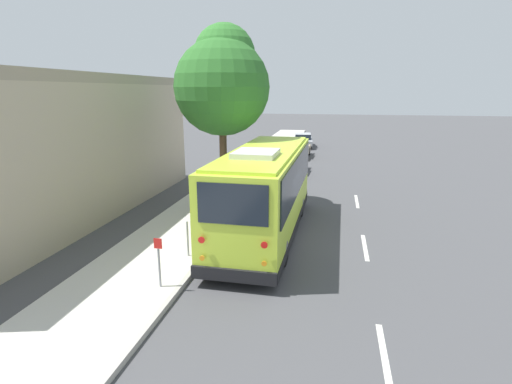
# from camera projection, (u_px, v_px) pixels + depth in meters

# --- Properties ---
(ground_plane) EXTENTS (160.00, 160.00, 0.00)m
(ground_plane) POSITION_uv_depth(u_px,v_px,m) (278.00, 241.00, 14.39)
(ground_plane) COLOR #474749
(sidewalk_slab) EXTENTS (80.00, 3.17, 0.15)m
(sidewalk_slab) POSITION_uv_depth(u_px,v_px,m) (180.00, 232.00, 15.08)
(sidewalk_slab) COLOR beige
(sidewalk_slab) RESTS_ON ground
(curb_strip) EXTENTS (80.00, 0.14, 0.15)m
(curb_strip) POSITION_uv_depth(u_px,v_px,m) (222.00, 235.00, 14.77)
(curb_strip) COLOR #AAA69D
(curb_strip) RESTS_ON ground
(shuttle_bus) EXTENTS (9.07, 2.58, 3.40)m
(shuttle_bus) POSITION_uv_depth(u_px,v_px,m) (265.00, 188.00, 14.49)
(shuttle_bus) COLOR #BCDB38
(shuttle_bus) RESTS_ON ground
(parked_sedan_white) EXTENTS (4.34, 1.91, 1.29)m
(parked_sedan_white) POSITION_uv_depth(u_px,v_px,m) (289.00, 164.00, 26.06)
(parked_sedan_white) COLOR silver
(parked_sedan_white) RESTS_ON ground
(parked_sedan_tan) EXTENTS (4.47, 1.83, 1.28)m
(parked_sedan_tan) POSITION_uv_depth(u_px,v_px,m) (298.00, 150.00, 32.32)
(parked_sedan_tan) COLOR tan
(parked_sedan_tan) RESTS_ON ground
(parked_sedan_silver) EXTENTS (4.66, 2.05, 1.28)m
(parked_sedan_silver) POSITION_uv_depth(u_px,v_px,m) (303.00, 141.00, 38.20)
(parked_sedan_silver) COLOR #A8AAAF
(parked_sedan_silver) RESTS_ON ground
(street_tree) EXTENTS (4.16, 4.16, 7.95)m
(street_tree) POSITION_uv_depth(u_px,v_px,m) (222.00, 81.00, 17.27)
(street_tree) COLOR brown
(street_tree) RESTS_ON sidewalk_slab
(sign_post_near) EXTENTS (0.06, 0.22, 1.37)m
(sign_post_near) POSITION_uv_depth(u_px,v_px,m) (159.00, 262.00, 10.54)
(sign_post_near) COLOR gray
(sign_post_near) RESTS_ON sidewalk_slab
(sign_post_far) EXTENTS (0.06, 0.06, 1.14)m
(sign_post_far) POSITION_uv_depth(u_px,v_px,m) (188.00, 239.00, 12.59)
(sign_post_far) COLOR gray
(sign_post_far) RESTS_ON sidewalk_slab
(fire_hydrant) EXTENTS (0.22, 0.22, 0.81)m
(fire_hydrant) POSITION_uv_depth(u_px,v_px,m) (254.00, 175.00, 22.76)
(fire_hydrant) COLOR #99999E
(fire_hydrant) RESTS_ON sidewalk_slab
(building_backdrop) EXTENTS (16.95, 6.39, 5.93)m
(building_backdrop) POSITION_uv_depth(u_px,v_px,m) (36.00, 152.00, 16.54)
(building_backdrop) COLOR tan
(building_backdrop) RESTS_ON ground
(lane_stripe_behind) EXTENTS (2.40, 0.14, 0.01)m
(lane_stripe_behind) POSITION_uv_depth(u_px,v_px,m) (385.00, 358.00, 8.09)
(lane_stripe_behind) COLOR silver
(lane_stripe_behind) RESTS_ON ground
(lane_stripe_mid) EXTENTS (2.40, 0.14, 0.01)m
(lane_stripe_mid) POSITION_uv_depth(u_px,v_px,m) (365.00, 247.00, 13.79)
(lane_stripe_mid) COLOR silver
(lane_stripe_mid) RESTS_ON ground
(lane_stripe_ahead) EXTENTS (2.40, 0.14, 0.01)m
(lane_stripe_ahead) POSITION_uv_depth(u_px,v_px,m) (357.00, 201.00, 19.50)
(lane_stripe_ahead) COLOR silver
(lane_stripe_ahead) RESTS_ON ground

